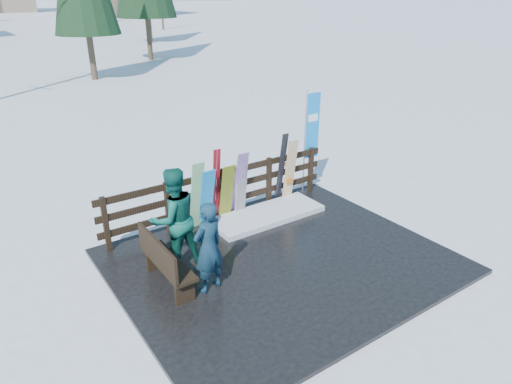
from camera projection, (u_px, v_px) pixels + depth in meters
ground at (281, 263)px, 8.77m from camera, size 700.00×700.00×0.00m
deck at (281, 261)px, 8.75m from camera, size 6.00×5.00×0.08m
fence at (222, 190)px, 10.12m from camera, size 5.60×0.10×1.15m
snow_patch at (267, 215)px, 10.34m from camera, size 2.62×1.00×0.12m
bench at (164, 261)px, 7.74m from camera, size 0.41×1.50×0.97m
snowboard_0 at (207, 198)px, 9.70m from camera, size 0.30×0.35×1.35m
snowboard_1 at (197, 196)px, 9.53m from camera, size 0.28×0.34×1.56m
snowboard_2 at (227, 193)px, 9.95m from camera, size 0.30×0.31×1.34m
snowboard_3 at (239, 184)px, 10.07m from camera, size 0.28×0.46×1.58m
snowboard_4 at (241, 188)px, 10.14m from camera, size 0.26×0.20×1.39m
snowboard_5 at (290, 171)px, 10.82m from camera, size 0.27×0.24×1.58m
ski_pair_a at (216, 186)px, 9.82m from camera, size 0.16×0.23×1.72m
ski_pair_b at (281, 169)px, 10.72m from camera, size 0.17×0.30×1.76m
rental_flag at (311, 130)px, 11.12m from camera, size 0.45×0.04×2.60m
person_front at (208, 247)px, 7.55m from camera, size 0.67×0.51×1.63m
person_back at (174, 219)px, 8.18m from camera, size 0.97×0.78×1.93m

